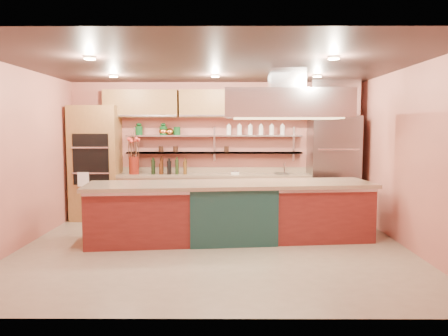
{
  "coord_description": "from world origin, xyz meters",
  "views": [
    {
      "loc": [
        0.19,
        -6.62,
        1.87
      ],
      "look_at": [
        0.16,
        1.0,
        1.16
      ],
      "focal_mm": 35.0,
      "sensor_mm": 36.0,
      "label": 1
    }
  ],
  "objects_px": {
    "kitchen_scale": "(235,172)",
    "green_canister": "(177,131)",
    "refrigerator": "(333,168)",
    "island": "(231,211)",
    "flower_vase": "(134,165)",
    "copper_kettle": "(170,132)"
  },
  "relations": [
    {
      "from": "island",
      "to": "copper_kettle",
      "type": "xyz_separation_m",
      "value": [
        -1.24,
        1.84,
        1.3
      ]
    },
    {
      "from": "flower_vase",
      "to": "green_canister",
      "type": "relative_size",
      "value": 2.11
    },
    {
      "from": "refrigerator",
      "to": "copper_kettle",
      "type": "relative_size",
      "value": 11.98
    },
    {
      "from": "island",
      "to": "kitchen_scale",
      "type": "xyz_separation_m",
      "value": [
        0.1,
        1.62,
        0.5
      ]
    },
    {
      "from": "refrigerator",
      "to": "green_canister",
      "type": "xyz_separation_m",
      "value": [
        -3.17,
        0.23,
        0.75
      ]
    },
    {
      "from": "kitchen_scale",
      "to": "green_canister",
      "type": "height_order",
      "value": "green_canister"
    },
    {
      "from": "copper_kettle",
      "to": "green_canister",
      "type": "relative_size",
      "value": 1.05
    },
    {
      "from": "flower_vase",
      "to": "kitchen_scale",
      "type": "xyz_separation_m",
      "value": [
        2.04,
        0.0,
        -0.13
      ]
    },
    {
      "from": "island",
      "to": "refrigerator",
      "type": "bearing_deg",
      "value": 31.38
    },
    {
      "from": "flower_vase",
      "to": "island",
      "type": "bearing_deg",
      "value": -39.82
    },
    {
      "from": "green_canister",
      "to": "kitchen_scale",
      "type": "bearing_deg",
      "value": -10.46
    },
    {
      "from": "refrigerator",
      "to": "flower_vase",
      "type": "relative_size",
      "value": 5.97
    },
    {
      "from": "island",
      "to": "kitchen_scale",
      "type": "height_order",
      "value": "kitchen_scale"
    },
    {
      "from": "kitchen_scale",
      "to": "refrigerator",
      "type": "bearing_deg",
      "value": -16.95
    },
    {
      "from": "flower_vase",
      "to": "green_canister",
      "type": "bearing_deg",
      "value": 14.47
    },
    {
      "from": "refrigerator",
      "to": "island",
      "type": "xyz_separation_m",
      "value": [
        -2.08,
        -1.61,
        -0.57
      ]
    },
    {
      "from": "copper_kettle",
      "to": "flower_vase",
      "type": "bearing_deg",
      "value": -162.64
    },
    {
      "from": "island",
      "to": "flower_vase",
      "type": "distance_m",
      "value": 2.6
    },
    {
      "from": "island",
      "to": "green_canister",
      "type": "bearing_deg",
      "value": 114.29
    },
    {
      "from": "flower_vase",
      "to": "copper_kettle",
      "type": "distance_m",
      "value": 1.0
    },
    {
      "from": "copper_kettle",
      "to": "green_canister",
      "type": "xyz_separation_m",
      "value": [
        0.15,
        0.0,
        0.01
      ]
    },
    {
      "from": "kitchen_scale",
      "to": "green_canister",
      "type": "xyz_separation_m",
      "value": [
        -1.19,
        0.22,
        0.82
      ]
    }
  ]
}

